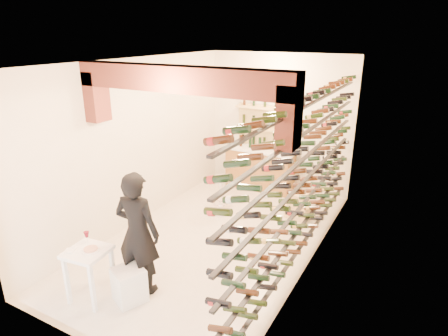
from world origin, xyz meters
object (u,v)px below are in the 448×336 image
white_stool (129,285)px  person (138,233)px  wine_rack (301,175)px  tasting_table (88,259)px  crate_lower (298,211)px  back_counter (260,167)px  chrome_barstool (221,193)px

white_stool → person: 0.74m
wine_rack → white_stool: bearing=-129.8°
tasting_table → crate_lower: tasting_table is taller
person → crate_lower: 3.69m
white_stool → crate_lower: size_ratio=1.08×
wine_rack → back_counter: (-1.83, 2.65, -1.02)m
back_counter → person: bearing=-89.3°
tasting_table → crate_lower: 4.29m
back_counter → person: person is taller
wine_rack → white_stool: 3.02m
back_counter → crate_lower: back_counter is taller
wine_rack → crate_lower: wine_rack is taller
tasting_table → white_stool: size_ratio=1.91×
wine_rack → tasting_table: 3.36m
wine_rack → chrome_barstool: bearing=153.9°
white_stool → person: person is taller
chrome_barstool → tasting_table: bearing=-94.7°
back_counter → tasting_table: 5.00m
back_counter → tasting_table: bearing=-94.8°
back_counter → person: 4.48m
person → crate_lower: person is taller
tasting_table → chrome_barstool: bearing=78.6°
back_counter → crate_lower: (1.35, -1.10, -0.39)m
chrome_barstool → white_stool: bearing=-85.7°
wine_rack → crate_lower: 2.15m
wine_rack → person: size_ratio=3.06×
tasting_table → white_stool: tasting_table is taller
wine_rack → tasting_table: wine_rack is taller
person → white_stool: bearing=87.2°
chrome_barstool → crate_lower: 1.64m
tasting_table → chrome_barstool: (0.27, 3.30, -0.18)m
tasting_table → chrome_barstool: tasting_table is taller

